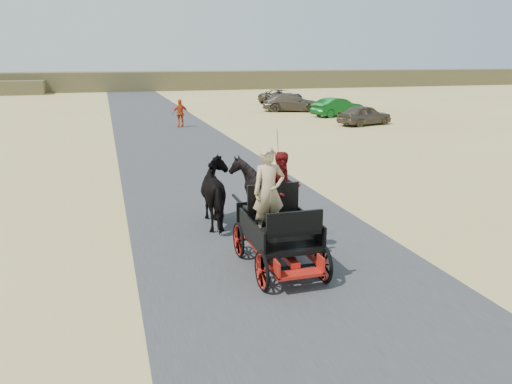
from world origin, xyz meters
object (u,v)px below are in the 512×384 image
object	(u,v)px
car_a	(365,115)
car_d	(281,96)
horse_left	(220,193)
car_b	(337,107)
carriage	(278,251)
horse_right	(261,190)
pedestrian	(180,113)
car_c	(292,103)

from	to	relation	value
car_a	car_d	bearing A→B (deg)	-16.50
horse_left	car_b	size ratio (longest dim) A/B	0.49
carriage	car_b	size ratio (longest dim) A/B	0.59
horse_left	horse_right	size ratio (longest dim) A/B	1.18
carriage	car_d	xyz separation A→B (m)	(12.92, 36.30, 0.29)
pedestrian	carriage	bearing A→B (deg)	78.73
horse_left	pedestrian	xyz separation A→B (m)	(1.80, 19.01, 0.02)
car_d	car_c	bearing A→B (deg)	138.86
car_c	car_d	world-z (taller)	car_c
car_a	horse_right	bearing A→B (deg)	128.25
pedestrian	car_a	world-z (taller)	pedestrian
pedestrian	car_d	size ratio (longest dim) A/B	0.37
horse_right	car_d	xyz separation A→B (m)	(12.37, 33.30, -0.20)
pedestrian	car_d	xyz separation A→B (m)	(11.67, 14.28, -0.22)
car_b	car_d	world-z (taller)	car_b
horse_right	carriage	bearing A→B (deg)	79.61
car_d	car_a	bearing A→B (deg)	150.91
car_a	car_d	distance (m)	16.58
horse_right	car_d	bearing A→B (deg)	-110.38
car_b	car_c	world-z (taller)	car_c
horse_right	pedestrian	world-z (taller)	pedestrian
horse_left	car_a	distance (m)	21.33
car_c	carriage	bearing A→B (deg)	179.03
car_a	car_c	world-z (taller)	car_c
horse_left	car_d	world-z (taller)	horse_left
carriage	car_b	bearing A→B (deg)	61.92
horse_left	horse_right	xyz separation A→B (m)	(1.10, 0.00, 0.00)
horse_right	car_a	xyz separation A→B (m)	(12.15, 16.72, -0.21)
horse_right	car_a	distance (m)	20.67
car_b	car_d	size ratio (longest dim) A/B	0.87
horse_left	car_b	distance (m)	25.76
car_d	horse_left	bearing A→B (deg)	129.65
car_a	car_b	bearing A→B (deg)	-21.57
carriage	car_a	distance (m)	23.46
horse_right	car_a	bearing A→B (deg)	-126.00
horse_right	car_d	world-z (taller)	horse_right
carriage	horse_right	world-z (taller)	horse_right
car_c	car_d	distance (m)	7.53
carriage	car_c	xyz separation A→B (m)	(11.25, 28.95, 0.34)
horse_right	car_c	world-z (taller)	horse_right
pedestrian	car_c	bearing A→B (deg)	-153.28
car_d	horse_right	bearing A→B (deg)	131.30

